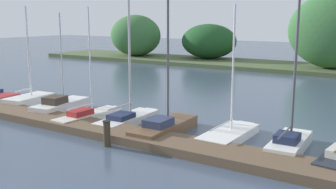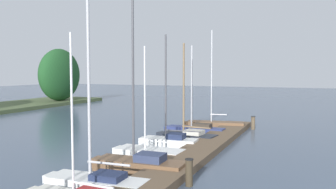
# 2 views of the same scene
# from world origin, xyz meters

# --- Properties ---
(dock_pier) EXTENTS (30.71, 1.80, 0.35)m
(dock_pier) POSITION_xyz_m (0.00, 8.74, 0.17)
(dock_pier) COLOR brown
(dock_pier) RESTS_ON ground
(sailboat_5) EXTENTS (1.35, 4.16, 7.70)m
(sailboat_5) POSITION_xyz_m (-1.42, 10.75, 0.38)
(sailboat_5) COLOR white
(sailboat_5) RESTS_ON ground
(sailboat_6) EXTENTS (1.33, 4.27, 7.28)m
(sailboat_6) POSITION_xyz_m (1.05, 10.24, 0.38)
(sailboat_6) COLOR brown
(sailboat_6) RESTS_ON ground
(sailboat_7) EXTENTS (1.44, 3.70, 5.54)m
(sailboat_7) POSITION_xyz_m (3.72, 11.09, 0.24)
(sailboat_7) COLOR white
(sailboat_7) RESTS_ON ground
(sailboat_8) EXTENTS (1.24, 3.63, 6.33)m
(sailboat_8) POSITION_xyz_m (6.24, 10.96, 0.37)
(sailboat_8) COLOR white
(sailboat_8) RESTS_ON ground
(sailboat_9) EXTENTS (1.71, 3.94, 5.99)m
(sailboat_9) POSITION_xyz_m (8.36, 10.64, 0.34)
(sailboat_9) COLOR #232833
(sailboat_9) RESTS_ON ground
(sailboat_10) EXTENTS (1.09, 4.29, 5.99)m
(sailboat_10) POSITION_xyz_m (10.85, 10.95, 0.35)
(sailboat_10) COLOR navy
(sailboat_10) RESTS_ON ground
(sailboat_11) EXTENTS (1.77, 4.53, 7.23)m
(sailboat_11) POSITION_xyz_m (13.21, 10.28, 0.31)
(sailboat_11) COLOR brown
(sailboat_11) RESTS_ON ground
(mooring_piling_1) EXTENTS (0.32, 0.32, 1.04)m
(mooring_piling_1) POSITION_xyz_m (0.04, 7.54, 0.53)
(mooring_piling_1) COLOR #3D3323
(mooring_piling_1) RESTS_ON ground
(mooring_piling_2) EXTENTS (0.32, 0.32, 0.96)m
(mooring_piling_2) POSITION_xyz_m (14.05, 7.47, 0.49)
(mooring_piling_2) COLOR brown
(mooring_piling_2) RESTS_ON ground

